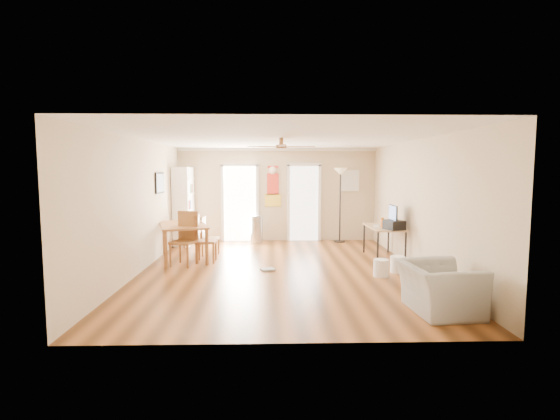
{
  "coord_description": "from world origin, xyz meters",
  "views": [
    {
      "loc": [
        -0.23,
        -8.08,
        1.99
      ],
      "look_at": [
        0.0,
        0.6,
        1.15
      ],
      "focal_mm": 26.48,
      "sensor_mm": 36.0,
      "label": 1
    }
  ],
  "objects_px": {
    "trash_can": "(256,229)",
    "wastebasket_a": "(381,268)",
    "dining_chair_right_b": "(206,239)",
    "dining_chair_near": "(183,239)",
    "wastebasket_b": "(398,264)",
    "bookshelf": "(183,206)",
    "dining_chair_far": "(192,230)",
    "computer_desk": "(383,242)",
    "dining_chair_right_a": "(211,236)",
    "armchair": "(439,288)",
    "torchiere_lamp": "(340,205)",
    "dining_table": "(183,242)",
    "printer": "(394,225)"
  },
  "relations": [
    {
      "from": "printer",
      "to": "dining_chair_near",
      "type": "bearing_deg",
      "value": 163.9
    },
    {
      "from": "dining_chair_right_b",
      "to": "computer_desk",
      "type": "distance_m",
      "value": 3.98
    },
    {
      "from": "dining_chair_right_b",
      "to": "printer",
      "type": "height_order",
      "value": "dining_chair_right_b"
    },
    {
      "from": "dining_chair_right_a",
      "to": "dining_chair_right_b",
      "type": "xyz_separation_m",
      "value": [
        0.0,
        -0.7,
        0.06
      ]
    },
    {
      "from": "dining_chair_right_a",
      "to": "trash_can",
      "type": "distance_m",
      "value": 1.97
    },
    {
      "from": "bookshelf",
      "to": "computer_desk",
      "type": "bearing_deg",
      "value": -20.61
    },
    {
      "from": "bookshelf",
      "to": "dining_chair_far",
      "type": "bearing_deg",
      "value": -57.81
    },
    {
      "from": "dining_chair_right_a",
      "to": "wastebasket_a",
      "type": "height_order",
      "value": "dining_chair_right_a"
    },
    {
      "from": "dining_chair_right_b",
      "to": "wastebasket_b",
      "type": "relative_size",
      "value": 3.2
    },
    {
      "from": "dining_chair_far",
      "to": "wastebasket_a",
      "type": "relative_size",
      "value": 2.81
    },
    {
      "from": "torchiere_lamp",
      "to": "dining_table",
      "type": "bearing_deg",
      "value": -151.16
    },
    {
      "from": "bookshelf",
      "to": "dining_chair_near",
      "type": "height_order",
      "value": "bookshelf"
    },
    {
      "from": "dining_chair_right_b",
      "to": "trash_can",
      "type": "distance_m",
      "value": 2.6
    },
    {
      "from": "dining_chair_near",
      "to": "wastebasket_b",
      "type": "bearing_deg",
      "value": 8.4
    },
    {
      "from": "dining_chair_right_b",
      "to": "armchair",
      "type": "bearing_deg",
      "value": -130.72
    },
    {
      "from": "computer_desk",
      "to": "wastebasket_a",
      "type": "relative_size",
      "value": 4.14
    },
    {
      "from": "dining_chair_right_a",
      "to": "computer_desk",
      "type": "relative_size",
      "value": 0.67
    },
    {
      "from": "dining_chair_far",
      "to": "printer",
      "type": "relative_size",
      "value": 2.34
    },
    {
      "from": "dining_table",
      "to": "computer_desk",
      "type": "xyz_separation_m",
      "value": [
        4.51,
        0.03,
        -0.04
      ]
    },
    {
      "from": "computer_desk",
      "to": "dining_chair_right_a",
      "type": "bearing_deg",
      "value": 174.54
    },
    {
      "from": "dining_chair_right_b",
      "to": "dining_chair_near",
      "type": "relative_size",
      "value": 0.92
    },
    {
      "from": "trash_can",
      "to": "armchair",
      "type": "distance_m",
      "value": 6.29
    },
    {
      "from": "trash_can",
      "to": "wastebasket_a",
      "type": "distance_m",
      "value": 4.45
    },
    {
      "from": "trash_can",
      "to": "dining_chair_far",
      "type": "bearing_deg",
      "value": -156.86
    },
    {
      "from": "dining_table",
      "to": "printer",
      "type": "height_order",
      "value": "printer"
    },
    {
      "from": "bookshelf",
      "to": "wastebasket_b",
      "type": "xyz_separation_m",
      "value": [
        4.8,
        -3.21,
        -0.87
      ]
    },
    {
      "from": "trash_can",
      "to": "armchair",
      "type": "height_order",
      "value": "trash_can"
    },
    {
      "from": "bookshelf",
      "to": "dining_chair_right_a",
      "type": "bearing_deg",
      "value": -57.94
    },
    {
      "from": "bookshelf",
      "to": "dining_chair_right_a",
      "type": "xyz_separation_m",
      "value": [
        0.92,
        -1.5,
        -0.58
      ]
    },
    {
      "from": "bookshelf",
      "to": "torchiere_lamp",
      "type": "bearing_deg",
      "value": 3.54
    },
    {
      "from": "dining_chair_right_a",
      "to": "wastebasket_b",
      "type": "xyz_separation_m",
      "value": [
        3.87,
        -1.72,
        -0.29
      ]
    },
    {
      "from": "dining_chair_near",
      "to": "dining_chair_right_b",
      "type": "bearing_deg",
      "value": 53.88
    },
    {
      "from": "wastebasket_a",
      "to": "armchair",
      "type": "xyz_separation_m",
      "value": [
        0.28,
        -1.96,
        0.18
      ]
    },
    {
      "from": "printer",
      "to": "wastebasket_a",
      "type": "height_order",
      "value": "printer"
    },
    {
      "from": "armchair",
      "to": "trash_can",
      "type": "bearing_deg",
      "value": 21.25
    },
    {
      "from": "dining_chair_right_b",
      "to": "wastebasket_a",
      "type": "relative_size",
      "value": 3.15
    },
    {
      "from": "torchiere_lamp",
      "to": "computer_desk",
      "type": "xyz_separation_m",
      "value": [
        0.64,
        -2.11,
        -0.67
      ]
    },
    {
      "from": "dining_table",
      "to": "trash_can",
      "type": "distance_m",
      "value": 2.61
    },
    {
      "from": "dining_table",
      "to": "dining_chair_right_a",
      "type": "relative_size",
      "value": 1.76
    },
    {
      "from": "dining_chair_near",
      "to": "trash_can",
      "type": "bearing_deg",
      "value": 79.68
    },
    {
      "from": "dining_chair_right_b",
      "to": "armchair",
      "type": "distance_m",
      "value": 4.98
    },
    {
      "from": "dining_chair_near",
      "to": "computer_desk",
      "type": "distance_m",
      "value": 4.43
    },
    {
      "from": "printer",
      "to": "wastebasket_a",
      "type": "xyz_separation_m",
      "value": [
        -0.58,
        -1.16,
        -0.66
      ]
    },
    {
      "from": "dining_chair_right_a",
      "to": "dining_chair_right_b",
      "type": "relative_size",
      "value": 0.88
    },
    {
      "from": "wastebasket_b",
      "to": "bookshelf",
      "type": "bearing_deg",
      "value": 146.21
    },
    {
      "from": "dining_chair_far",
      "to": "computer_desk",
      "type": "distance_m",
      "value": 4.78
    },
    {
      "from": "printer",
      "to": "wastebasket_a",
      "type": "relative_size",
      "value": 1.2
    },
    {
      "from": "armchair",
      "to": "dining_table",
      "type": "bearing_deg",
      "value": 45.79
    },
    {
      "from": "bookshelf",
      "to": "printer",
      "type": "relative_size",
      "value": 5.3
    },
    {
      "from": "trash_can",
      "to": "torchiere_lamp",
      "type": "bearing_deg",
      "value": 1.06
    }
  ]
}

